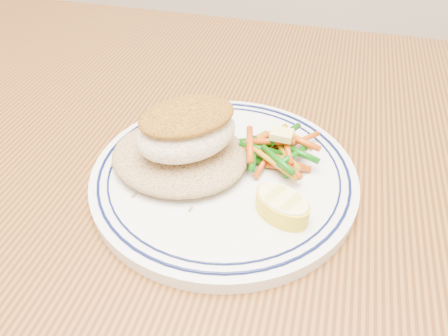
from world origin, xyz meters
TOP-DOWN VIEW (x-y plane):
  - dining_table at (0.00, 0.00)m, footprint 1.50×0.90m
  - plate at (0.04, -0.01)m, footprint 0.29×0.29m
  - rice_pilaf at (-0.01, -0.01)m, footprint 0.15×0.13m
  - fish_fillet at (-0.00, -0.01)m, footprint 0.13×0.13m
  - vegetable_pile at (0.09, 0.03)m, footprint 0.11×0.10m
  - butter_pat at (0.09, 0.03)m, footprint 0.03×0.02m
  - lemon_wedge at (0.11, -0.06)m, footprint 0.07×0.07m

SIDE VIEW (x-z plane):
  - dining_table at x=0.00m, z-range 0.28..1.03m
  - plate at x=0.04m, z-range 0.75..0.77m
  - lemon_wedge at x=0.11m, z-range 0.77..0.79m
  - vegetable_pile at x=0.09m, z-range 0.76..0.79m
  - rice_pilaf at x=-0.01m, z-range 0.77..0.79m
  - butter_pat at x=0.09m, z-range 0.79..0.80m
  - fish_fillet at x=0.00m, z-range 0.79..0.84m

